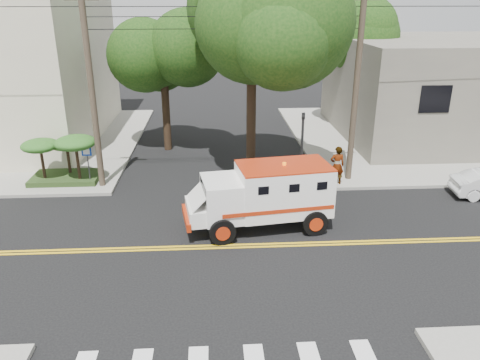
{
  "coord_description": "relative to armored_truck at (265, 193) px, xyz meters",
  "views": [
    {
      "loc": [
        -0.31,
        -14.95,
        8.41
      ],
      "look_at": [
        0.74,
        2.53,
        1.6
      ],
      "focal_mm": 35.0,
      "sensor_mm": 36.0,
      "label": 1
    }
  ],
  "objects": [
    {
      "name": "building_right",
      "position": [
        13.36,
        12.53,
        1.7
      ],
      "size": [
        14.0,
        12.0,
        6.0
      ],
      "primitive_type": "cube",
      "color": "#676258",
      "rests_on": "sidewalk_ne"
    },
    {
      "name": "pedestrian_b",
      "position": [
        8.01,
        7.65,
        -0.5
      ],
      "size": [
        0.98,
        0.98,
        1.6
      ],
      "primitive_type": "imported",
      "rotation": [
        0.0,
        0.0,
        2.37
      ],
      "color": "gray",
      "rests_on": "sidewalk_ne"
    },
    {
      "name": "pedestrian_a",
      "position": [
        3.86,
        4.03,
        -0.37
      ],
      "size": [
        0.68,
        0.45,
        1.86
      ],
      "primitive_type": "imported",
      "rotation": [
        0.0,
        0.0,
        3.16
      ],
      "color": "gray",
      "rests_on": "sidewalk_ne"
    },
    {
      "name": "utility_pole_right",
      "position": [
        4.66,
        4.73,
        3.05
      ],
      "size": [
        0.28,
        0.28,
        9.0
      ],
      "primitive_type": "cylinder",
      "color": "#382D23",
      "rests_on": "ground"
    },
    {
      "name": "tree_left",
      "position": [
        -4.32,
        10.32,
        4.28
      ],
      "size": [
        4.48,
        4.2,
        7.7
      ],
      "color": "black",
      "rests_on": "ground"
    },
    {
      "name": "sidewalk_ne",
      "position": [
        11.86,
        12.03,
        -1.37
      ],
      "size": [
        17.0,
        17.0,
        0.15
      ],
      "primitive_type": "cube",
      "color": "gray",
      "rests_on": "ground"
    },
    {
      "name": "accessibility_sign",
      "position": [
        -7.84,
        4.7,
        -0.08
      ],
      "size": [
        0.45,
        0.1,
        2.02
      ],
      "color": "#3F3F42",
      "rests_on": "ground"
    },
    {
      "name": "ground",
      "position": [
        -1.64,
        -1.47,
        -1.45
      ],
      "size": [
        100.0,
        100.0,
        0.0
      ],
      "primitive_type": "plane",
      "color": "black",
      "rests_on": "ground"
    },
    {
      "name": "tree_main",
      "position": [
        0.3,
        4.74,
        5.75
      ],
      "size": [
        6.08,
        5.7,
        9.85
      ],
      "color": "black",
      "rests_on": "ground"
    },
    {
      "name": "tree_right",
      "position": [
        7.2,
        14.3,
        4.65
      ],
      "size": [
        4.8,
        4.5,
        8.2
      ],
      "color": "black",
      "rests_on": "ground"
    },
    {
      "name": "armored_truck",
      "position": [
        0.0,
        0.0,
        0.0
      ],
      "size": [
        5.82,
        2.92,
        2.54
      ],
      "rotation": [
        0.0,
        0.0,
        0.15
      ],
      "color": "white",
      "rests_on": "ground"
    },
    {
      "name": "palm_planter",
      "position": [
        -9.08,
        5.15,
        0.2
      ],
      "size": [
        3.52,
        2.63,
        2.36
      ],
      "color": "#1E3314",
      "rests_on": "sidewalk_nw"
    },
    {
      "name": "traffic_signal",
      "position": [
        2.16,
        4.13,
        0.78
      ],
      "size": [
        0.15,
        0.18,
        3.6
      ],
      "color": "#3F3F42",
      "rests_on": "ground"
    },
    {
      "name": "utility_pole_left",
      "position": [
        -7.24,
        4.53,
        3.05
      ],
      "size": [
        0.28,
        0.28,
        9.0
      ],
      "primitive_type": "cylinder",
      "color": "#382D23",
      "rests_on": "ground"
    }
  ]
}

